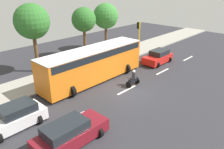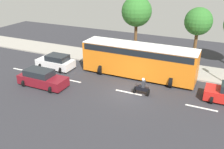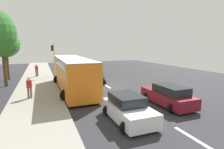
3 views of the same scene
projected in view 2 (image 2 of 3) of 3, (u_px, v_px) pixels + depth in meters
name	position (u px, v px, depth m)	size (l,w,h in m)	color
ground_plane	(129.00, 93.00, 21.51)	(40.00, 60.00, 0.10)	#2D2D33
sidewalk	(152.00, 65.00, 27.28)	(4.00, 60.00, 0.15)	#9E998E
lane_stripe_north	(201.00, 108.00, 19.16)	(0.20, 2.40, 0.01)	white
lane_stripe_mid	(129.00, 93.00, 21.49)	(0.20, 2.40, 0.01)	white
lane_stripe_south	(70.00, 80.00, 23.82)	(0.20, 2.40, 0.01)	white
lane_stripe_far_south	(22.00, 70.00, 26.16)	(0.20, 2.40, 0.01)	white
car_maroon	(42.00, 79.00, 22.47)	(2.19, 4.53, 1.52)	maroon
car_white	(56.00, 62.00, 26.34)	(2.27, 3.92, 1.52)	white
city_bus	(139.00, 58.00, 24.02)	(3.20, 11.00, 3.16)	orange
motorcycle	(142.00, 88.00, 20.95)	(0.60, 1.30, 1.53)	black
pedestrian_near_signal	(133.00, 52.00, 28.25)	(0.40, 0.24, 1.69)	#72604C
street_tree_south	(198.00, 22.00, 26.57)	(2.96, 2.96, 6.10)	brown
street_tree_north	(137.00, 12.00, 28.65)	(3.49, 3.49, 7.00)	brown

